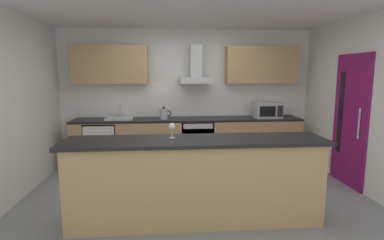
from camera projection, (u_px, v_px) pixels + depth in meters
The scene contains 17 objects.
ground at pixel (196, 196), 4.38m from camera, with size 5.92×4.73×0.02m, color gray.
ceiling at pixel (196, 8), 3.98m from camera, with size 5.92×4.73×0.02m, color white.
wall_back at pixel (187, 96), 6.07m from camera, with size 5.92×0.12×2.60m, color white.
wall_left at pixel (6, 108), 3.97m from camera, with size 0.12×4.73×2.60m, color white.
wall_right at pixel (368, 105), 4.39m from camera, with size 0.12×4.73×2.60m, color white.
backsplash_tile at pixel (187, 100), 6.01m from camera, with size 4.18×0.02×0.66m, color white.
counter_back at pixel (188, 141), 5.83m from camera, with size 4.33×0.60×0.90m.
counter_island at pixel (196, 181), 3.54m from camera, with size 3.02×0.64×1.01m.
upper_cabinets at pixel (187, 65), 5.75m from camera, with size 4.27×0.32×0.70m.
side_door at pixel (350, 120), 4.70m from camera, with size 0.08×0.85×2.05m.
oven at pixel (197, 141), 5.82m from camera, with size 0.60×0.62×0.80m.
refrigerator at pixel (103, 145), 5.67m from camera, with size 0.58×0.60×0.85m.
microwave at pixel (267, 110), 5.81m from camera, with size 0.50×0.38×0.30m.
sink at pixel (120, 118), 5.63m from camera, with size 0.50×0.40×0.26m.
kettle at pixel (164, 114), 5.65m from camera, with size 0.29×0.15×0.24m.
range_hood at pixel (196, 71), 5.74m from camera, with size 0.62×0.45×0.72m.
wine_glass at pixel (172, 127), 3.51m from camera, with size 0.08×0.08×0.18m.
Camera 1 is at (-0.41, -4.14, 1.76)m, focal length 28.25 mm.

